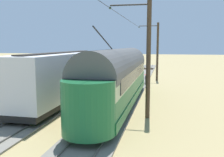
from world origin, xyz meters
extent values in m
plane|color=tan|center=(0.00, 0.00, 0.00)|extent=(220.00, 220.00, 0.00)
cube|color=slate|center=(-2.30, 0.00, 0.05)|extent=(2.80, 80.00, 0.10)
cube|color=#59544C|center=(-1.58, 0.00, 0.14)|extent=(0.07, 80.00, 0.08)
cube|color=#59544C|center=(-3.02, 0.00, 0.14)|extent=(0.07, 80.00, 0.08)
cube|color=#2D2316|center=(-2.30, -32.00, 0.11)|extent=(2.50, 0.24, 0.08)
cube|color=#2D2316|center=(-2.30, -31.35, 0.11)|extent=(2.50, 0.24, 0.08)
cube|color=#2D2316|center=(-2.30, -30.70, 0.11)|extent=(2.50, 0.24, 0.08)
cube|color=#2D2316|center=(-2.30, -30.05, 0.11)|extent=(2.50, 0.24, 0.08)
cube|color=#2D2316|center=(-2.30, -29.40, 0.11)|extent=(2.50, 0.24, 0.08)
cube|color=slate|center=(2.30, 0.00, 0.05)|extent=(2.80, 80.00, 0.10)
cube|color=#59544C|center=(3.02, 0.00, 0.14)|extent=(0.07, 80.00, 0.08)
cube|color=#59544C|center=(1.58, 0.00, 0.14)|extent=(0.07, 80.00, 0.08)
cube|color=#2D2316|center=(2.30, -32.00, 0.11)|extent=(2.50, 0.24, 0.08)
cube|color=#2D2316|center=(2.30, -31.35, 0.11)|extent=(2.50, 0.24, 0.08)
cube|color=#2D2316|center=(2.30, -30.70, 0.11)|extent=(2.50, 0.24, 0.08)
cube|color=#2D2316|center=(2.30, -30.05, 0.11)|extent=(2.50, 0.24, 0.08)
cube|color=#2D2316|center=(2.30, -29.40, 0.11)|extent=(2.50, 0.24, 0.08)
cube|color=#196033|center=(-2.30, -1.49, 0.71)|extent=(2.65, 15.06, 0.55)
cube|color=#196033|center=(-2.30, -1.49, 1.46)|extent=(2.55, 15.06, 0.95)
cube|color=#B7C699|center=(-2.30, -1.49, 2.46)|extent=(2.55, 15.06, 1.05)
cylinder|color=#4C4C4C|center=(-2.30, -1.49, 2.98)|extent=(2.65, 14.76, 2.65)
cylinder|color=#196033|center=(-2.30, -8.97, 1.70)|extent=(2.55, 2.55, 2.55)
cylinder|color=#196033|center=(-2.30, 5.99, 1.70)|extent=(2.55, 2.55, 2.55)
cube|color=black|center=(-2.30, -10.10, 2.72)|extent=(1.63, 0.08, 0.36)
cube|color=black|center=(-2.30, -10.14, 2.41)|extent=(1.73, 0.06, 0.80)
cube|color=black|center=(-3.60, -1.49, 2.46)|extent=(0.04, 12.65, 0.80)
cube|color=black|center=(-1.01, -1.49, 2.46)|extent=(0.04, 12.65, 0.80)
cylinder|color=silver|center=(-2.30, -10.23, 1.46)|extent=(0.24, 0.06, 0.24)
cube|color=gray|center=(-2.30, -10.17, 0.53)|extent=(1.94, 0.12, 0.20)
cylinder|color=black|center=(-2.30, 2.96, 4.88)|extent=(0.07, 4.40, 1.22)
cylinder|color=black|center=(-3.02, -6.31, 0.56)|extent=(0.10, 0.76, 0.76)
cylinder|color=black|center=(-1.58, -6.31, 0.56)|extent=(0.10, 0.76, 0.76)
cylinder|color=black|center=(-3.02, 3.33, 0.56)|extent=(0.10, 0.76, 0.76)
cylinder|color=black|center=(-1.58, 3.33, 0.56)|extent=(0.10, 0.76, 0.76)
cube|color=silver|center=(2.30, -1.46, 2.33)|extent=(2.90, 13.05, 3.20)
cube|color=#332D28|center=(2.30, -1.46, 3.99)|extent=(0.70, 11.75, 0.08)
cube|color=black|center=(2.30, -1.46, 0.53)|extent=(2.70, 13.05, 0.36)
cube|color=black|center=(0.82, -1.46, 2.07)|extent=(0.06, 2.20, 2.56)
cylinder|color=black|center=(1.58, -6.03, 0.60)|extent=(0.10, 0.84, 0.84)
cylinder|color=black|center=(3.02, -6.03, 0.60)|extent=(0.10, 0.84, 0.84)
cylinder|color=black|center=(1.58, 3.11, 0.60)|extent=(0.10, 0.84, 0.84)
cylinder|color=black|center=(3.02, 3.11, 0.60)|extent=(0.10, 0.84, 0.84)
cylinder|color=#423323|center=(-4.71, -15.68, 3.69)|extent=(0.28, 0.28, 7.38)
cylinder|color=#2D2D2D|center=(-3.50, -15.68, 6.98)|extent=(2.41, 0.10, 0.10)
sphere|color=#334733|center=(-2.30, -15.68, 6.83)|extent=(0.16, 0.16, 0.16)
cylinder|color=#423323|center=(-4.71, 1.37, 3.69)|extent=(0.28, 0.28, 7.38)
cylinder|color=#2D2D2D|center=(-3.50, 1.37, 6.98)|extent=(2.41, 0.10, 0.10)
sphere|color=#334733|center=(-2.30, 1.37, 6.83)|extent=(0.16, 0.16, 0.16)
cylinder|color=black|center=(-3.50, -15.68, 6.98)|extent=(2.41, 0.02, 0.02)
cylinder|color=black|center=(-3.57, -11.58, 0.55)|extent=(0.08, 0.08, 1.10)
cylinder|color=red|center=(-3.57, -11.58, 1.22)|extent=(0.30, 0.30, 0.03)
cylinder|color=#262626|center=(-3.39, -11.58, 0.35)|extent=(0.33, 0.04, 0.54)
camera|label=1|loc=(-5.73, 16.81, 4.57)|focal=40.07mm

